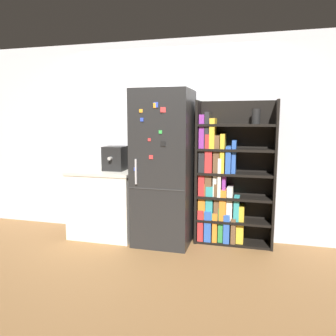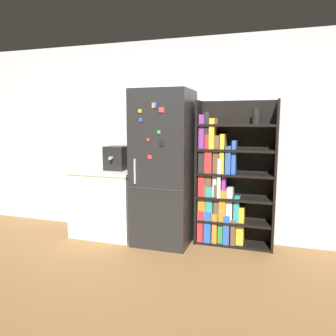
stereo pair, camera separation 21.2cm
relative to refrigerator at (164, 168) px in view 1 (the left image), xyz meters
The scene contains 6 objects.
ground_plane 0.97m from the refrigerator, 89.98° to the right, with size 16.00×16.00×0.00m, color olive.
wall_back 0.48m from the refrigerator, 89.99° to the left, with size 8.00×0.05×2.60m.
refrigerator is the anchor object (origin of this frame).
bookshelf 0.80m from the refrigerator, 14.26° to the left, with size 0.97×0.31×1.80m.
kitchen_counter 0.97m from the refrigerator, behind, with size 0.88×0.62×0.90m.
espresso_machine 0.70m from the refrigerator, behind, with size 0.28×0.32×0.32m.
Camera 1 is at (1.09, -3.80, 1.56)m, focal length 35.00 mm.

